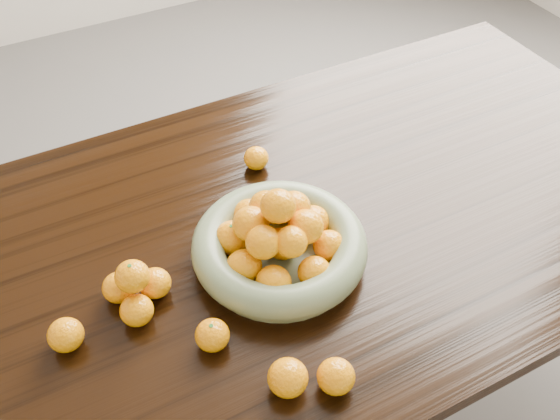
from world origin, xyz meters
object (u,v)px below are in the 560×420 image
loose_orange_0 (212,335)px  dining_table (282,255)px  orange_pyramid (136,289)px  fruit_bowl (279,243)px

loose_orange_0 → dining_table: bearing=39.1°
loose_orange_0 → orange_pyramid: bearing=120.6°
orange_pyramid → loose_orange_0: 0.18m
fruit_bowl → loose_orange_0: 0.24m
fruit_bowl → orange_pyramid: size_ratio=2.72×
orange_pyramid → fruit_bowl: bearing=-5.0°
dining_table → loose_orange_0: loose_orange_0 is taller
fruit_bowl → orange_pyramid: 0.29m
orange_pyramid → loose_orange_0: (0.09, -0.15, -0.01)m
dining_table → orange_pyramid: (-0.34, -0.05, 0.13)m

